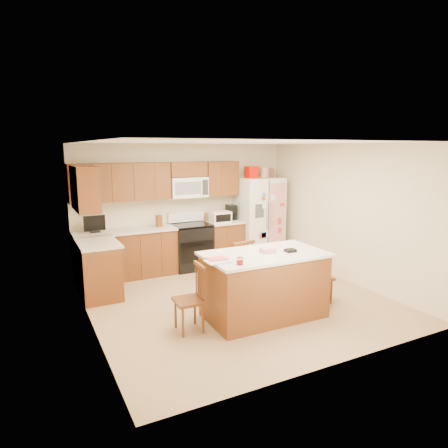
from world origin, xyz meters
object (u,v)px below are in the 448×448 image
island (264,285)px  windsor_chair_back (238,271)px  stove (191,245)px  windsor_chair_left (191,300)px  refrigerator (259,218)px  windsor_chair_right (318,277)px

island → windsor_chair_back: size_ratio=1.83×
stove → windsor_chair_left: bearing=-112.4°
island → stove: bearing=90.8°
island → windsor_chair_left: 1.12m
refrigerator → island: (-1.54, -2.62, -0.44)m
windsor_chair_back → stove: bearing=90.6°
stove → windsor_chair_back: (0.02, -1.94, -0.00)m
stove → windsor_chair_right: (1.11, -2.60, -0.06)m
island → windsor_chair_left: island is taller
island → windsor_chair_right: size_ratio=2.08×
island → windsor_chair_left: bearing=177.1°
stove → refrigerator: size_ratio=0.55×
windsor_chair_left → windsor_chair_right: windsor_chair_left is taller
refrigerator → windsor_chair_right: (-0.46, -2.54, -0.51)m
refrigerator → windsor_chair_back: (-1.55, -1.88, -0.45)m
refrigerator → windsor_chair_right: bearing=-100.4°
stove → refrigerator: bearing=-2.3°
island → windsor_chair_back: bearing=91.1°
stove → island: size_ratio=0.62×
windsor_chair_right → refrigerator: bearing=79.6°
refrigerator → windsor_chair_left: refrigerator is taller
refrigerator → windsor_chair_back: refrigerator is taller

